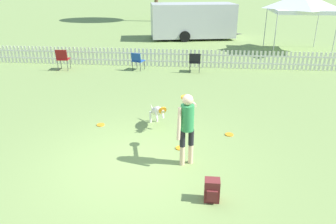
% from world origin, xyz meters
% --- Properties ---
extents(ground_plane, '(240.00, 240.00, 0.00)m').
position_xyz_m(ground_plane, '(0.00, 0.00, 0.00)').
color(ground_plane, olive).
extents(handler_person, '(0.40, 1.06, 1.61)m').
position_xyz_m(handler_person, '(1.04, 0.18, 1.00)').
color(handler_person, beige).
rests_on(handler_person, ground_plane).
extents(leaping_dog, '(0.62, 1.08, 0.76)m').
position_xyz_m(leaping_dog, '(0.17, 1.98, 0.46)').
color(leaping_dog, beige).
rests_on(leaping_dog, ground_plane).
extents(frisbee_near_handler, '(0.21, 0.21, 0.02)m').
position_xyz_m(frisbee_near_handler, '(0.87, 0.82, 0.01)').
color(frisbee_near_handler, orange).
rests_on(frisbee_near_handler, ground_plane).
extents(frisbee_near_dog, '(0.21, 0.21, 0.02)m').
position_xyz_m(frisbee_near_dog, '(2.09, 1.67, 0.01)').
color(frisbee_near_dog, orange).
rests_on(frisbee_near_dog, ground_plane).
extents(frisbee_midfield, '(0.21, 0.21, 0.02)m').
position_xyz_m(frisbee_midfield, '(-1.42, 1.92, 0.01)').
color(frisbee_midfield, orange).
rests_on(frisbee_midfield, ground_plane).
extents(backpack_on_grass, '(0.28, 0.26, 0.44)m').
position_xyz_m(backpack_on_grass, '(1.58, -1.09, 0.22)').
color(backpack_on_grass, maroon).
rests_on(backpack_on_grass, ground_plane).
extents(picket_fence, '(22.47, 0.04, 0.81)m').
position_xyz_m(picket_fence, '(0.00, 8.48, 0.41)').
color(picket_fence, silver).
rests_on(picket_fence, ground_plane).
extents(folding_chair_blue_left, '(0.58, 0.59, 0.79)m').
position_xyz_m(folding_chair_blue_left, '(-1.48, 7.73, 0.47)').
color(folding_chair_blue_left, '#333338').
rests_on(folding_chair_blue_left, ground_plane).
extents(folding_chair_center, '(0.54, 0.56, 0.93)m').
position_xyz_m(folding_chair_center, '(-4.71, 7.39, 0.56)').
color(folding_chair_center, '#333338').
rests_on(folding_chair_center, ground_plane).
extents(folding_chair_green_right, '(0.48, 0.50, 0.85)m').
position_xyz_m(folding_chair_green_right, '(1.02, 7.64, 0.51)').
color(folding_chair_green_right, '#333338').
rests_on(folding_chair_green_right, ground_plane).
extents(canopy_tent_main, '(2.92, 2.92, 3.07)m').
position_xyz_m(canopy_tent_main, '(6.36, 12.40, 2.57)').
color(canopy_tent_main, '#B2B2B2').
rests_on(canopy_tent_main, ground_plane).
extents(equipment_trailer, '(6.27, 3.36, 2.24)m').
position_xyz_m(equipment_trailer, '(0.61, 16.01, 1.19)').
color(equipment_trailer, '#B7B7B7').
rests_on(equipment_trailer, ground_plane).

